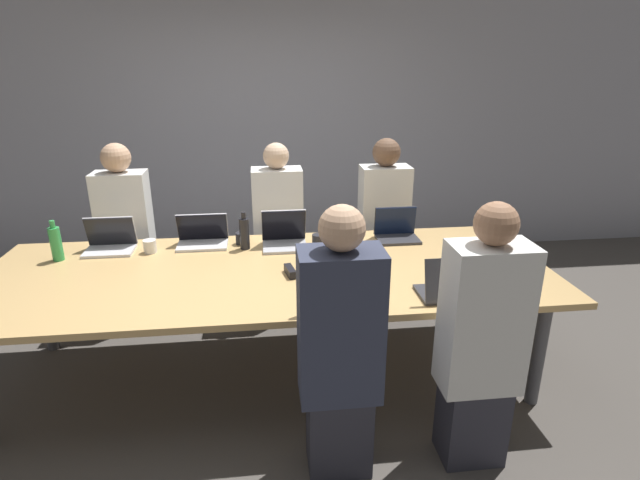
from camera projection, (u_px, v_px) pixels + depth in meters
ground_plane at (272, 372)px, 3.44m from camera, size 24.00×24.00×0.00m
curtain_wall at (261, 125)px, 5.10m from camera, size 12.00×0.06×2.80m
conference_table at (269, 277)px, 3.19m from camera, size 3.59×1.36×0.77m
laptop_far_midleft at (203, 236)px, 3.58m from camera, size 0.36×0.23×0.23m
cup_far_midleft at (242, 238)px, 3.61m from camera, size 0.09×0.09×0.08m
bottle_far_midleft at (244, 233)px, 3.49m from camera, size 0.07×0.07×0.27m
laptop_near_right at (453, 287)px, 2.77m from camera, size 0.36×0.25×0.26m
person_near_right at (481, 344)px, 2.49m from camera, size 0.40×0.24×1.43m
cup_near_right at (495, 282)px, 2.88m from camera, size 0.07×0.07×0.09m
laptop_far_center at (284, 236)px, 3.56m from camera, size 0.32×0.27×0.26m
person_far_center at (278, 232)px, 4.10m from camera, size 0.40×0.24×1.43m
cup_far_center at (318, 240)px, 3.56m from camera, size 0.09×0.09×0.09m
laptop_far_right at (396, 230)px, 3.70m from camera, size 0.31×0.23×0.23m
person_far_right at (383, 227)px, 4.19m from camera, size 0.40×0.24×1.45m
laptop_far_left at (110, 241)px, 3.47m from camera, size 0.33×0.23×0.24m
person_far_left at (127, 236)px, 3.98m from camera, size 0.40×0.24×1.44m
cup_far_left at (150, 246)px, 3.44m from camera, size 0.09×0.09×0.09m
bottle_far_left at (56, 243)px, 3.29m from camera, size 0.07×0.07×0.28m
laptop_near_midright at (336, 292)px, 2.69m from camera, size 0.34×0.28×0.28m
person_near_midright at (340, 351)px, 2.42m from camera, size 0.40×0.24×1.44m
stapler at (290, 271)px, 3.09m from camera, size 0.07×0.16×0.05m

